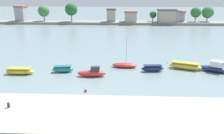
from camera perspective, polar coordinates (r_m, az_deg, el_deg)
The scene contains 13 objects.
ground_plane at distance 28.74m, azimuth -8.69°, elevation -8.67°, with size 400.00×400.00×0.00m, color slate.
seawall_embankment at distance 22.60m, azimuth -12.15°, elevation -13.19°, with size 67.82×7.26×2.44m, color #9E998C.
mooring_bollard at distance 24.05m, azimuth -23.93°, elevation -8.49°, with size 0.24×0.24×0.48m, color #2D2D33.
moored_boat_0 at distance 40.85m, azimuth -21.58°, elevation -0.92°, with size 4.70×1.66×1.04m.
moored_boat_1 at distance 39.78m, azimuth -11.93°, elevation -0.47°, with size 3.63×1.65×1.10m.
moored_boat_2 at distance 37.02m, azimuth -4.90°, elevation -1.42°, with size 4.56×1.52×1.65m.
moored_boat_3 at distance 41.47m, azimuth 3.07°, elevation 0.51°, with size 4.56×2.08×5.82m.
moored_boat_4 at distance 39.81m, azimuth 9.86°, elevation -0.33°, with size 3.87×1.57×1.09m.
moored_boat_5 at distance 42.36m, azimuth 17.41°, elevation 0.27°, with size 5.74×3.48×1.19m.
moored_boat_6 at distance 42.59m, azimuth 23.83°, elevation -0.18°, with size 5.19×3.82×1.91m.
mooring_buoy_0 at distance 45.03m, azimuth 13.53°, elevation 1.02°, with size 0.25×0.25×0.25m, color white.
mooring_buoy_1 at distance 31.53m, azimuth -6.45°, elevation -5.70°, with size 0.41×0.41×0.41m, color red.
distant_shoreline at distance 100.88m, azimuth 2.19°, elevation 12.03°, with size 102.68×8.32×8.60m.
Camera 1 is at (5.60, -25.19, 12.66)m, focal length 37.48 mm.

